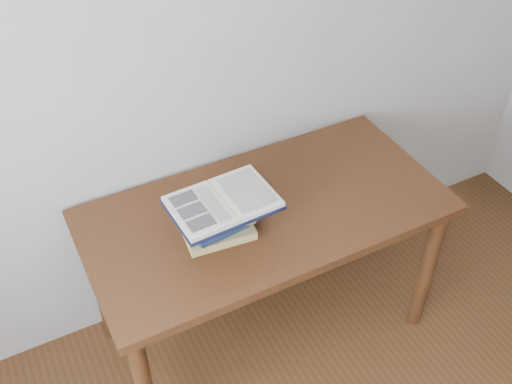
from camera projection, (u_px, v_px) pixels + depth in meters
desk at (266, 227)px, 2.33m from camera, size 1.38×0.69×0.74m
book_stack at (218, 219)px, 2.11m from camera, size 0.26×0.20×0.15m
open_book at (223, 202)px, 2.05m from camera, size 0.37×0.27×0.03m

